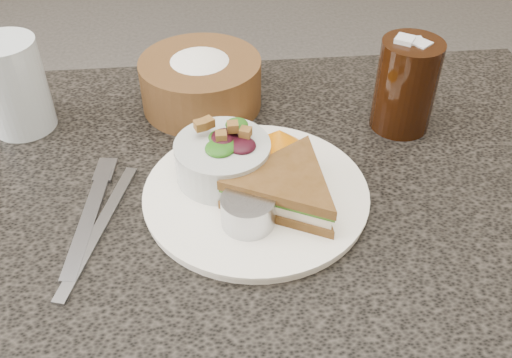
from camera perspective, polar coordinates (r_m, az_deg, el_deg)
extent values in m
cylinder|color=white|center=(0.68, 0.00, -1.55)|extent=(0.27, 0.27, 0.01)
cylinder|color=#AAACB2|center=(0.63, -0.80, -3.23)|extent=(0.08, 0.08, 0.04)
cone|color=orange|center=(0.73, 2.30, 3.93)|extent=(0.10, 0.10, 0.03)
cube|color=gray|center=(0.68, -16.43, -3.98)|extent=(0.04, 0.18, 0.00)
cube|color=gray|center=(0.67, -15.39, -4.78)|extent=(0.07, 0.21, 0.00)
cylinder|color=silver|center=(0.83, -23.04, 8.57)|extent=(0.10, 0.10, 0.13)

